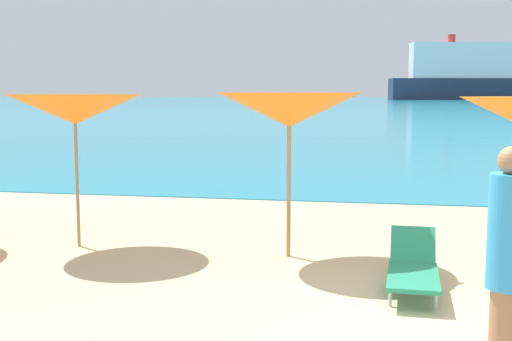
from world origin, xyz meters
TOP-DOWN VIEW (x-y plane):
  - ground_plane at (0.00, 10.00)m, footprint 50.00×100.00m
  - ocean_water at (0.00, 227.36)m, footprint 650.00×440.00m
  - umbrella_2 at (-4.87, 2.63)m, footprint 2.16×2.16m
  - umbrella_3 at (-1.69, 2.61)m, footprint 2.20×2.20m
  - lounge_chair_5 at (-0.04, 1.22)m, footprint 0.61×1.55m
  - beachgoer_1 at (0.59, -0.92)m, footprint 0.34×0.34m
  - cruise_ship at (31.39, 250.54)m, footprint 59.80×21.24m

SIDE VIEW (x-z plane):
  - ground_plane at x=0.00m, z-range -0.30..0.00m
  - ocean_water at x=0.00m, z-range 0.00..0.02m
  - lounge_chair_5 at x=-0.04m, z-range -0.03..0.61m
  - beachgoer_1 at x=0.59m, z-range 0.06..1.93m
  - umbrella_2 at x=-4.87m, z-range 0.91..3.19m
  - umbrella_3 at x=-1.69m, z-range 0.91..3.21m
  - cruise_ship at x=31.39m, z-range -2.69..21.28m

